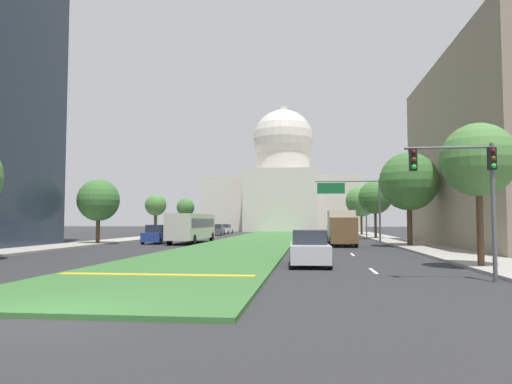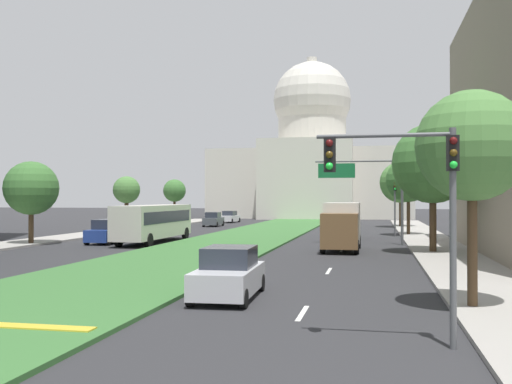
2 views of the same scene
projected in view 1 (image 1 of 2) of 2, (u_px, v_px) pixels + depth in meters
name	position (u px, v px, depth m)	size (l,w,h in m)	color
ground_plane	(262.00, 239.00, 59.43)	(260.00, 260.00, 0.00)	#2B2B2D
grass_median	(258.00, 240.00, 54.58)	(8.70, 88.15, 0.14)	#386B33
median_curb_nose	(156.00, 275.00, 18.50)	(7.83, 0.50, 0.04)	gold
lane_dashes_right	(335.00, 241.00, 53.88)	(0.16, 61.29, 0.01)	silver
sidewalk_left	(113.00, 241.00, 51.45)	(4.00, 88.15, 0.15)	#9E9991
sidewalk_right	(403.00, 242.00, 48.00)	(4.00, 88.15, 0.15)	#9E9991
capitol_building	(283.00, 186.00, 107.89)	(34.61, 22.13, 28.70)	beige
traffic_light_near_right	(469.00, 180.00, 17.85)	(3.34, 0.35, 5.20)	#515456
traffic_light_far_right	(366.00, 212.00, 57.55)	(0.28, 0.35, 5.20)	#515456
overhead_guide_sign	(354.00, 197.00, 48.15)	(6.57, 0.20, 6.50)	#515456
street_tree_right_near	(478.00, 160.00, 22.67)	(3.52, 3.52, 6.95)	#4C3823
street_tree_left_mid	(99.00, 200.00, 45.69)	(4.04, 4.04, 6.28)	#4C3823
street_tree_right_mid	(409.00, 182.00, 41.40)	(5.09, 5.09, 8.26)	#4C3823
street_tree_left_far	(156.00, 206.00, 62.71)	(2.82, 2.82, 5.77)	#4C3823
street_tree_right_far	(375.00, 198.00, 58.84)	(4.12, 4.12, 7.24)	#4C3823
street_tree_left_distant	(186.00, 208.00, 76.08)	(2.86, 2.86, 5.86)	#4C3823
street_tree_right_distant	(361.00, 201.00, 74.11)	(4.87, 4.87, 7.78)	#4C3823
sedan_lead_stopped	(309.00, 249.00, 23.93)	(2.12, 4.52, 1.81)	#BCBCC1
sedan_midblock	(157.00, 235.00, 47.20)	(1.93, 4.58, 1.87)	navy
sedan_distant	(335.00, 233.00, 54.91)	(2.01, 4.33, 1.75)	#BCBCC1
sedan_far_horizon	(217.00, 230.00, 74.20)	(1.94, 4.26, 1.75)	#4C5156
sedan_very_far	(226.00, 229.00, 84.91)	(2.08, 4.51, 1.66)	silver
box_truck_delivery	(342.00, 227.00, 42.81)	(2.40, 6.40, 3.20)	brown
city_bus	(192.00, 226.00, 48.27)	(2.62, 11.00, 2.95)	beige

